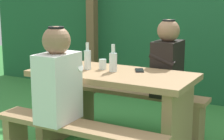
{
  "coord_description": "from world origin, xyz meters",
  "views": [
    {
      "loc": [
        1.47,
        -2.67,
        1.39
      ],
      "look_at": [
        0.0,
        0.0,
        0.76
      ],
      "focal_mm": 58.71,
      "sensor_mm": 36.0,
      "label": 1
    }
  ],
  "objects_px": {
    "bench_near": "(77,140)",
    "person_black_coat": "(167,61)",
    "picnic_table": "(112,99)",
    "drinking_glass": "(103,64)",
    "bottle_right": "(87,59)",
    "bottle_left": "(113,61)",
    "bench_far": "(138,103)",
    "cell_phone": "(139,70)",
    "person_white_shirt": "(58,78)"
  },
  "relations": [
    {
      "from": "bench_far",
      "to": "bottle_left",
      "type": "distance_m",
      "value": 0.73
    },
    {
      "from": "drinking_glass",
      "to": "bottle_right",
      "type": "bearing_deg",
      "value": -152.3
    },
    {
      "from": "bottle_left",
      "to": "bench_near",
      "type": "bearing_deg",
      "value": -89.95
    },
    {
      "from": "cell_phone",
      "to": "person_black_coat",
      "type": "bearing_deg",
      "value": 45.2
    },
    {
      "from": "picnic_table",
      "to": "cell_phone",
      "type": "relative_size",
      "value": 10.0
    },
    {
      "from": "bottle_left",
      "to": "person_black_coat",
      "type": "bearing_deg",
      "value": 59.91
    },
    {
      "from": "bench_near",
      "to": "bottle_right",
      "type": "height_order",
      "value": "bottle_right"
    },
    {
      "from": "picnic_table",
      "to": "person_white_shirt",
      "type": "relative_size",
      "value": 1.95
    },
    {
      "from": "bench_far",
      "to": "bottle_right",
      "type": "height_order",
      "value": "bottle_right"
    },
    {
      "from": "bench_far",
      "to": "bottle_right",
      "type": "relative_size",
      "value": 5.92
    },
    {
      "from": "bench_near",
      "to": "picnic_table",
      "type": "bearing_deg",
      "value": 90.0
    },
    {
      "from": "bottle_right",
      "to": "bottle_left",
      "type": "bearing_deg",
      "value": 6.37
    },
    {
      "from": "bottle_right",
      "to": "cell_phone",
      "type": "xyz_separation_m",
      "value": [
        0.43,
        0.16,
        -0.09
      ]
    },
    {
      "from": "bench_near",
      "to": "person_black_coat",
      "type": "relative_size",
      "value": 1.95
    },
    {
      "from": "bench_near",
      "to": "cell_phone",
      "type": "distance_m",
      "value": 0.83
    },
    {
      "from": "person_black_coat",
      "to": "bottle_left",
      "type": "relative_size",
      "value": 3.07
    },
    {
      "from": "bench_far",
      "to": "cell_phone",
      "type": "distance_m",
      "value": 0.61
    },
    {
      "from": "bottle_left",
      "to": "bottle_right",
      "type": "bearing_deg",
      "value": -173.63
    },
    {
      "from": "picnic_table",
      "to": "drinking_glass",
      "type": "relative_size",
      "value": 15.4
    },
    {
      "from": "picnic_table",
      "to": "person_black_coat",
      "type": "xyz_separation_m",
      "value": [
        0.3,
        0.54,
        0.27
      ]
    },
    {
      "from": "person_black_coat",
      "to": "drinking_glass",
      "type": "relative_size",
      "value": 7.91
    },
    {
      "from": "bottle_left",
      "to": "cell_phone",
      "type": "distance_m",
      "value": 0.24
    },
    {
      "from": "drinking_glass",
      "to": "bench_near",
      "type": "bearing_deg",
      "value": -78.22
    },
    {
      "from": "bench_far",
      "to": "person_white_shirt",
      "type": "distance_m",
      "value": 1.18
    },
    {
      "from": "person_white_shirt",
      "to": "cell_phone",
      "type": "height_order",
      "value": "person_white_shirt"
    },
    {
      "from": "bottle_left",
      "to": "person_white_shirt",
      "type": "bearing_deg",
      "value": -106.66
    },
    {
      "from": "person_black_coat",
      "to": "bottle_right",
      "type": "distance_m",
      "value": 0.77
    },
    {
      "from": "picnic_table",
      "to": "bench_far",
      "type": "height_order",
      "value": "picnic_table"
    },
    {
      "from": "bench_near",
      "to": "cell_phone",
      "type": "bearing_deg",
      "value": 74.8
    },
    {
      "from": "person_white_shirt",
      "to": "bottle_left",
      "type": "xyz_separation_m",
      "value": [
        0.17,
        0.56,
        0.05
      ]
    },
    {
      "from": "bench_near",
      "to": "bench_far",
      "type": "height_order",
      "value": "same"
    },
    {
      "from": "picnic_table",
      "to": "bottle_left",
      "type": "height_order",
      "value": "bottle_left"
    },
    {
      "from": "bench_far",
      "to": "person_black_coat",
      "type": "bearing_deg",
      "value": -0.64
    },
    {
      "from": "bench_near",
      "to": "bench_far",
      "type": "distance_m",
      "value": 1.08
    },
    {
      "from": "bench_far",
      "to": "person_white_shirt",
      "type": "xyz_separation_m",
      "value": [
        -0.17,
        -1.08,
        0.46
      ]
    },
    {
      "from": "cell_phone",
      "to": "drinking_glass",
      "type": "bearing_deg",
      "value": 168.22
    },
    {
      "from": "person_white_shirt",
      "to": "person_black_coat",
      "type": "xyz_separation_m",
      "value": [
        0.47,
        1.07,
        0.0
      ]
    },
    {
      "from": "person_white_shirt",
      "to": "drinking_glass",
      "type": "xyz_separation_m",
      "value": [
        0.04,
        0.59,
        0.01
      ]
    },
    {
      "from": "picnic_table",
      "to": "cell_phone",
      "type": "height_order",
      "value": "cell_phone"
    },
    {
      "from": "drinking_glass",
      "to": "cell_phone",
      "type": "distance_m",
      "value": 0.33
    },
    {
      "from": "bench_near",
      "to": "person_white_shirt",
      "type": "bearing_deg",
      "value": 178.86
    },
    {
      "from": "picnic_table",
      "to": "person_white_shirt",
      "type": "bearing_deg",
      "value": -107.29
    },
    {
      "from": "bench_far",
      "to": "drinking_glass",
      "type": "distance_m",
      "value": 0.68
    },
    {
      "from": "bench_far",
      "to": "bench_near",
      "type": "bearing_deg",
      "value": -90.0
    },
    {
      "from": "bench_near",
      "to": "drinking_glass",
      "type": "height_order",
      "value": "drinking_glass"
    },
    {
      "from": "person_white_shirt",
      "to": "bottle_left",
      "type": "distance_m",
      "value": 0.58
    },
    {
      "from": "bench_far",
      "to": "person_white_shirt",
      "type": "bearing_deg",
      "value": -98.82
    },
    {
      "from": "bench_near",
      "to": "person_black_coat",
      "type": "bearing_deg",
      "value": 74.49
    },
    {
      "from": "bench_near",
      "to": "person_black_coat",
      "type": "distance_m",
      "value": 1.21
    },
    {
      "from": "person_black_coat",
      "to": "bottle_left",
      "type": "height_order",
      "value": "person_black_coat"
    }
  ]
}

